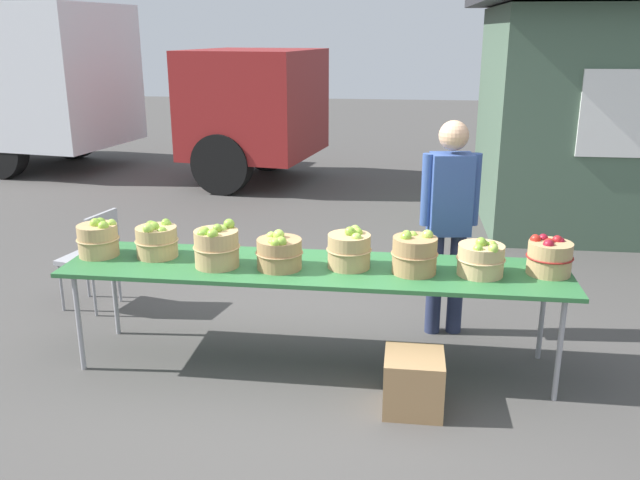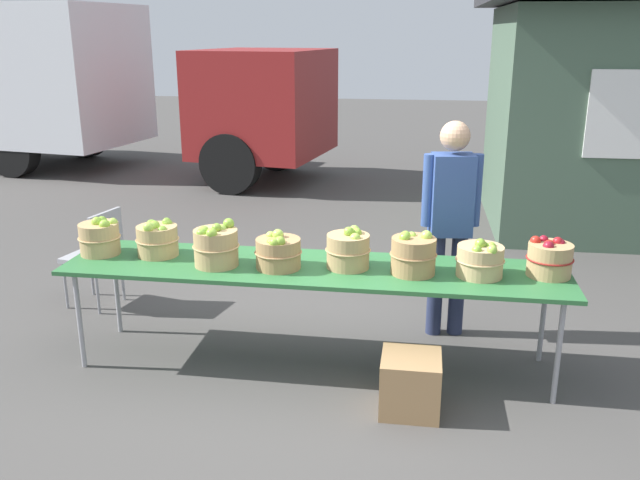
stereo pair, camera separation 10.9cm
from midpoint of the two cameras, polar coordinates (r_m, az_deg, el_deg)
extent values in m
plane|color=#474442|center=(4.99, 0.10, -10.38)|extent=(40.00, 40.00, 0.00)
cube|color=#2D6B38|center=(4.70, 0.11, -2.42)|extent=(3.50, 0.76, 0.03)
cylinder|color=#99999E|center=(5.07, -19.10, -6.46)|extent=(0.04, 0.04, 0.72)
cylinder|color=#99999E|center=(4.62, 20.18, -8.94)|extent=(0.04, 0.04, 0.72)
cylinder|color=#99999E|center=(5.56, -16.29, -4.07)|extent=(0.04, 0.04, 0.72)
cylinder|color=#99999E|center=(5.16, 18.95, -6.03)|extent=(0.04, 0.04, 0.72)
cylinder|color=tan|center=(5.16, -17.59, 0.10)|extent=(0.29, 0.29, 0.23)
torus|color=tan|center=(5.16, -17.60, 0.23)|extent=(0.31, 0.31, 0.01)
sphere|color=#8CB738|center=(5.05, -17.19, 1.23)|extent=(0.08, 0.08, 0.08)
sphere|color=#7AA833|center=(5.16, -17.81, 1.38)|extent=(0.08, 0.08, 0.08)
sphere|color=#7AA833|center=(5.14, -17.41, 1.50)|extent=(0.08, 0.08, 0.08)
sphere|color=#8CB738|center=(5.13, -17.67, 1.26)|extent=(0.07, 0.07, 0.07)
sphere|color=#7AA833|center=(5.14, -17.52, 1.49)|extent=(0.07, 0.07, 0.07)
sphere|color=#9EC647|center=(5.12, -16.54, 1.45)|extent=(0.07, 0.07, 0.07)
sphere|color=#8CB738|center=(5.12, -17.80, 1.48)|extent=(0.07, 0.07, 0.07)
cylinder|color=tan|center=(5.02, -12.99, -0.06)|extent=(0.29, 0.29, 0.22)
torus|color=tan|center=(5.01, -13.00, 0.06)|extent=(0.31, 0.31, 0.01)
sphere|color=#8CB738|center=(4.96, -13.22, 1.19)|extent=(0.08, 0.08, 0.08)
sphere|color=#7AA833|center=(4.98, -13.46, 1.25)|extent=(0.08, 0.08, 0.08)
sphere|color=#7AA833|center=(4.91, -12.56, 0.79)|extent=(0.07, 0.07, 0.07)
sphere|color=#9EC647|center=(4.94, -13.46, 1.10)|extent=(0.07, 0.07, 0.07)
sphere|color=#7AA833|center=(5.05, -12.25, 1.49)|extent=(0.07, 0.07, 0.07)
sphere|color=#9EC647|center=(4.89, -13.71, 1.04)|extent=(0.07, 0.07, 0.07)
sphere|color=#7AA833|center=(5.05, -12.18, 1.36)|extent=(0.07, 0.07, 0.07)
cylinder|color=tan|center=(4.72, -8.14, -0.65)|extent=(0.31, 0.31, 0.26)
torus|color=tan|center=(4.72, -8.14, -0.50)|extent=(0.33, 0.33, 0.01)
sphere|color=#7AA833|center=(4.66, -8.08, 1.03)|extent=(0.07, 0.07, 0.07)
sphere|color=#8CB738|center=(4.57, -8.49, 0.53)|extent=(0.08, 0.08, 0.08)
sphere|color=#8CB738|center=(4.64, -9.15, 0.74)|extent=(0.08, 0.08, 0.08)
sphere|color=#9EC647|center=(4.71, -7.67, 0.90)|extent=(0.07, 0.07, 0.07)
sphere|color=#7AA833|center=(4.62, -9.33, 0.54)|extent=(0.07, 0.07, 0.07)
sphere|color=#7AA833|center=(4.74, -7.08, 1.38)|extent=(0.08, 0.08, 0.08)
cylinder|color=#A87F51|center=(4.64, -2.88, -1.14)|extent=(0.31, 0.31, 0.21)
torus|color=#A87F51|center=(4.63, -2.88, -1.02)|extent=(0.33, 0.33, 0.01)
sphere|color=#7AA833|center=(4.54, -2.69, -0.27)|extent=(0.07, 0.07, 0.07)
sphere|color=#8CB738|center=(4.50, -2.73, -0.14)|extent=(0.07, 0.07, 0.07)
sphere|color=#9EC647|center=(4.64, -2.91, 0.45)|extent=(0.08, 0.08, 0.08)
sphere|color=#8CB738|center=(4.50, -3.18, -0.24)|extent=(0.08, 0.08, 0.08)
sphere|color=#9EC647|center=(4.68, -3.55, 0.36)|extent=(0.06, 0.06, 0.06)
sphere|color=#7AA833|center=(4.55, -3.40, -0.27)|extent=(0.08, 0.08, 0.08)
sphere|color=#9EC647|center=(4.54, -2.85, -0.17)|extent=(0.07, 0.07, 0.07)
cylinder|color=tan|center=(4.64, 3.06, -0.96)|extent=(0.30, 0.30, 0.24)
torus|color=tan|center=(4.64, 3.06, -0.82)|extent=(0.32, 0.32, 0.01)
sphere|color=#7AA833|center=(4.60, 3.13, 0.69)|extent=(0.07, 0.07, 0.07)
sphere|color=#8CB738|center=(4.69, 3.50, 0.76)|extent=(0.07, 0.07, 0.07)
sphere|color=#7AA833|center=(4.63, 3.36, 0.55)|extent=(0.07, 0.07, 0.07)
sphere|color=#8CB738|center=(4.63, 3.80, 0.58)|extent=(0.07, 0.07, 0.07)
sphere|color=#9EC647|center=(4.54, 3.68, 0.13)|extent=(0.08, 0.08, 0.08)
sphere|color=#9EC647|center=(4.66, 3.59, 0.80)|extent=(0.08, 0.08, 0.08)
cylinder|color=#A87F51|center=(4.57, 8.58, -1.34)|extent=(0.30, 0.30, 0.25)
torus|color=#A87F51|center=(4.57, 8.59, -1.19)|extent=(0.32, 0.32, 0.01)
sphere|color=#7AA833|center=(4.51, 7.87, 0.17)|extent=(0.07, 0.07, 0.07)
sphere|color=#9EC647|center=(4.60, 8.43, 0.28)|extent=(0.07, 0.07, 0.07)
sphere|color=#9EC647|center=(4.56, 9.68, 0.33)|extent=(0.08, 0.08, 0.08)
sphere|color=#8CB738|center=(4.58, 7.94, 0.37)|extent=(0.07, 0.07, 0.07)
cylinder|color=tan|center=(4.62, 14.04, -1.74)|extent=(0.31, 0.31, 0.21)
torus|color=tan|center=(4.61, 14.05, -1.62)|extent=(0.33, 0.33, 0.01)
sphere|color=#7AA833|center=(4.62, 14.08, -0.46)|extent=(0.08, 0.08, 0.08)
sphere|color=#9EC647|center=(4.49, 15.04, -0.83)|extent=(0.07, 0.07, 0.07)
sphere|color=#7AA833|center=(4.49, 13.81, -0.87)|extent=(0.07, 0.07, 0.07)
sphere|color=#8CB738|center=(4.61, 14.96, -0.57)|extent=(0.07, 0.07, 0.07)
sphere|color=#7AA833|center=(4.62, 14.31, -0.54)|extent=(0.07, 0.07, 0.07)
sphere|color=#7AA833|center=(4.58, 14.08, -0.32)|extent=(0.07, 0.07, 0.07)
cylinder|color=tan|center=(4.75, 19.49, -1.60)|extent=(0.29, 0.29, 0.22)
torus|color=maroon|center=(4.75, 19.50, -1.48)|extent=(0.31, 0.31, 0.01)
sphere|color=#B22319|center=(4.74, 18.41, -0.08)|extent=(0.07, 0.07, 0.07)
sphere|color=maroon|center=(4.79, 19.02, 0.00)|extent=(0.07, 0.07, 0.07)
sphere|color=maroon|center=(4.66, 19.40, -0.53)|extent=(0.07, 0.07, 0.07)
sphere|color=#B22319|center=(4.72, 19.46, -0.40)|extent=(0.07, 0.07, 0.07)
sphere|color=maroon|center=(4.77, 20.27, -0.30)|extent=(0.07, 0.07, 0.07)
sphere|color=maroon|center=(4.77, 20.10, -0.16)|extent=(0.07, 0.07, 0.07)
cylinder|color=#262D4C|center=(5.42, 12.11, -3.70)|extent=(0.12, 0.12, 0.83)
cylinder|color=#262D4C|center=(5.39, 10.32, -3.72)|extent=(0.12, 0.12, 0.83)
cube|color=#334C8C|center=(5.19, 11.68, 3.76)|extent=(0.34, 0.27, 0.62)
sphere|color=tan|center=(5.11, 11.98, 8.61)|extent=(0.22, 0.22, 0.22)
cylinder|color=#334C8C|center=(5.22, 13.65, 4.10)|extent=(0.09, 0.09, 0.55)
cylinder|color=#334C8C|center=(5.15, 9.73, 4.16)|extent=(0.09, 0.09, 0.55)
cube|color=silver|center=(13.25, -24.20, 12.71)|extent=(4.50, 2.84, 2.30)
cube|color=maroon|center=(10.76, -4.49, 11.53)|extent=(2.11, 2.36, 1.60)
cube|color=black|center=(10.44, -0.09, 13.17)|extent=(0.32, 1.75, 0.80)
cylinder|color=black|center=(11.79, -3.36, 8.13)|extent=(0.93, 0.42, 0.90)
cylinder|color=black|center=(10.07, -7.29, 6.45)|extent=(0.93, 0.42, 0.90)
cylinder|color=black|center=(13.71, -19.08, 8.51)|extent=(0.93, 0.42, 0.90)
cylinder|color=black|center=(12.26, -24.35, 6.99)|extent=(0.93, 0.42, 0.90)
cube|color=#47604C|center=(8.96, 24.70, 9.20)|extent=(3.02, 2.43, 2.60)
cube|color=#99999E|center=(6.16, -18.28, -1.37)|extent=(0.48, 0.48, 0.04)
cube|color=#99999E|center=(5.99, -17.14, 0.41)|extent=(0.12, 0.40, 0.40)
cylinder|color=gray|center=(6.46, -18.31, -2.68)|extent=(0.02, 0.02, 0.42)
cylinder|color=gray|center=(6.22, -20.28, -3.65)|extent=(0.02, 0.02, 0.42)
cylinder|color=gray|center=(6.26, -15.90, -3.10)|extent=(0.02, 0.02, 0.42)
cylinder|color=gray|center=(6.01, -17.83, -4.13)|extent=(0.02, 0.02, 0.42)
cube|color=#A87F51|center=(4.40, 8.38, -11.92)|extent=(0.37, 0.37, 0.37)
camera|label=1|loc=(0.05, -89.37, 0.20)|focal=37.80mm
camera|label=2|loc=(0.05, 90.63, -0.20)|focal=37.80mm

